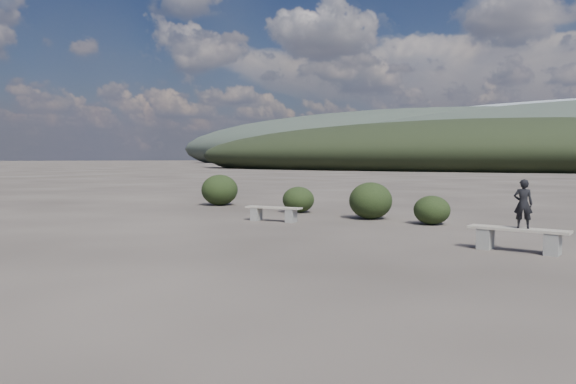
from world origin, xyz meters
The scene contains 8 objects.
ground centered at (0.00, 0.00, 0.00)m, with size 1200.00×1200.00×0.00m, color #302925.
bench_left centered at (-3.11, 6.18, 0.27)m, with size 1.81×0.61×0.44m.
bench_right centered at (4.24, 4.42, 0.30)m, with size 1.97×0.49×0.49m.
seated_person centered at (4.32, 4.41, 0.99)m, with size 0.36×0.24×0.99m, color black.
shrub_a centered at (-4.02, 8.98, 0.46)m, with size 1.12×1.12×0.91m, color black.
shrub_b centered at (-0.98, 8.46, 0.58)m, with size 1.35×1.35×1.16m, color black.
shrub_c centered at (1.13, 8.08, 0.42)m, with size 1.04×1.04×0.83m, color black.
shrub_f centered at (-8.38, 9.80, 0.63)m, with size 1.48×1.48×1.25m, color black.
Camera 1 is at (6.68, -7.55, 1.88)m, focal length 35.00 mm.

